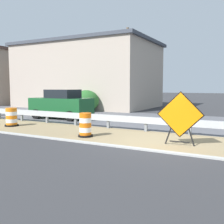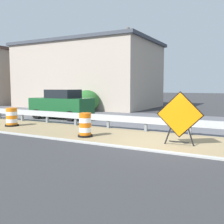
{
  "view_description": "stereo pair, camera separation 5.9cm",
  "coord_description": "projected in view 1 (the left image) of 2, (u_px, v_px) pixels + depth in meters",
  "views": [
    {
      "loc": [
        -9.49,
        -3.1,
        2.15
      ],
      "look_at": [
        2.51,
        3.32,
        0.82
      ],
      "focal_mm": 42.1,
      "sensor_mm": 36.0,
      "label": 1
    },
    {
      "loc": [
        -9.46,
        -3.15,
        2.15
      ],
      "look_at": [
        2.51,
        3.32,
        0.82
      ],
      "focal_mm": 42.1,
      "sensor_mm": 36.0,
      "label": 2
    }
  ],
  "objects": [
    {
      "name": "warning_sign_diamond",
      "position": [
        180.0,
        116.0,
        9.56
      ],
      "size": [
        0.2,
        1.69,
        1.99
      ],
      "rotation": [
        0.0,
        0.0,
        3.24
      ],
      "color": "black",
      "rests_on": "ground"
    },
    {
      "name": "guardrail_median",
      "position": [
        146.0,
        121.0,
        12.48
      ],
      "size": [
        0.18,
        43.38,
        0.71
      ],
      "color": "#ADB2B7",
      "rests_on": "ground"
    },
    {
      "name": "far_lane_asphalt",
      "position": [
        192.0,
        123.0,
        15.65
      ],
      "size": [
        8.06,
        120.0,
        0.0
      ],
      "primitive_type": "cube",
      "color": "#56565B",
      "rests_on": "ground"
    },
    {
      "name": "roadside_shop_near",
      "position": [
        88.0,
        75.0,
        28.06
      ],
      "size": [
        9.15,
        14.37,
        6.65
      ],
      "color": "#AD9E8E",
      "rests_on": "ground"
    },
    {
      "name": "traffic_barrel_nearest",
      "position": [
        85.0,
        126.0,
        11.23
      ],
      "size": [
        0.63,
        0.63,
        1.02
      ],
      "color": "orange",
      "rests_on": "ground"
    },
    {
      "name": "car_lead_near_lane",
      "position": [
        61.0,
        104.0,
        17.52
      ],
      "size": [
        2.11,
        4.15,
        1.95
      ],
      "rotation": [
        0.0,
        0.0,
        1.6
      ],
      "color": "#195128",
      "rests_on": "ground"
    },
    {
      "name": "bush_roadside",
      "position": [
        86.0,
        101.0,
        22.47
      ],
      "size": [
        2.19,
        2.19,
        1.84
      ],
      "primitive_type": "ellipsoid",
      "color": "#286028",
      "rests_on": "ground"
    },
    {
      "name": "utility_pole_near",
      "position": [
        127.0,
        68.0,
        22.03
      ],
      "size": [
        0.24,
        1.8,
        7.01
      ],
      "color": "brown",
      "rests_on": "ground"
    },
    {
      "name": "curb_near_edge",
      "position": [
        145.0,
        150.0,
        8.85
      ],
      "size": [
        0.2,
        120.0,
        0.11
      ],
      "primitive_type": "cube",
      "color": "#ADADA8",
      "rests_on": "ground"
    },
    {
      "name": "ground_plane",
      "position": [
        158.0,
        143.0,
        10.0
      ],
      "size": [
        160.0,
        160.0,
        0.0
      ],
      "primitive_type": "plane",
      "color": "#333335"
    },
    {
      "name": "median_dirt_strip",
      "position": [
        163.0,
        140.0,
        10.53
      ],
      "size": [
        3.61,
        120.0,
        0.01
      ],
      "primitive_type": "cube",
      "color": "#8E7A56",
      "rests_on": "ground"
    },
    {
      "name": "traffic_barrel_close",
      "position": [
        12.0,
        118.0,
        14.24
      ],
      "size": [
        0.74,
        0.74,
        0.99
      ],
      "color": "orange",
      "rests_on": "ground"
    }
  ]
}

